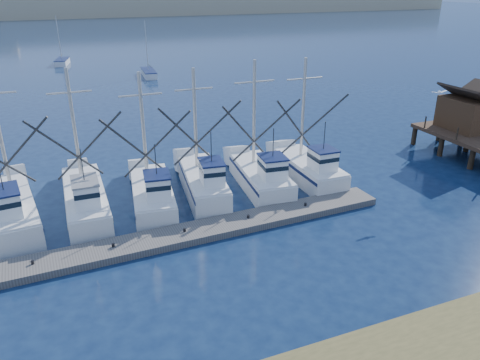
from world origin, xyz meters
The scene contains 7 objects.
ground centered at (0.00, 0.00, 0.00)m, with size 500.00×500.00×0.00m, color #0D1B39.
floating_dock centered at (-7.98, 6.59, 0.21)m, with size 31.51×2.10×0.42m, color #605B56.
dune_ridge centered at (0.00, 210.00, 5.00)m, with size 360.00×60.00×10.00m, color tan.
trawler_fleet centered at (-7.85, 11.56, 0.96)m, with size 31.08×8.83×9.15m.
sailboat_near centered at (3.43, 55.81, 0.49)m, with size 2.17×6.23×8.10m.
sailboat_far centered at (-8.23, 72.15, 0.50)m, with size 2.88×5.50×8.10m.
flying_gull centered at (13.49, 7.94, 6.58)m, with size 1.24×0.23×0.23m.
Camera 1 is at (-10.85, -16.01, 13.57)m, focal length 35.00 mm.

